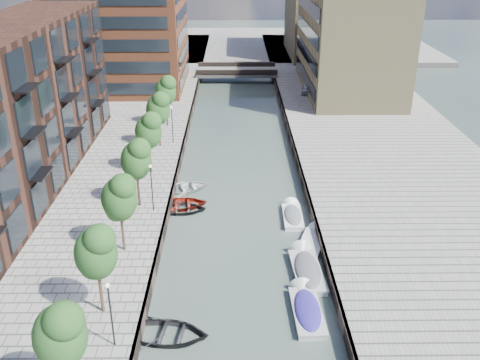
{
  "coord_description": "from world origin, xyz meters",
  "views": [
    {
      "loc": [
        -0.45,
        -15.37,
        21.85
      ],
      "look_at": [
        0.0,
        24.55,
        3.5
      ],
      "focal_mm": 40.0,
      "sensor_mm": 36.0,
      "label": 1
    }
  ],
  "objects_px": {
    "tree_3": "(136,158)",
    "tree_5": "(158,108)",
    "bridge": "(237,71)",
    "tree_2": "(119,196)",
    "tree_0": "(60,332)",
    "motorboat_3": "(306,308)",
    "motorboat_4": "(292,215)",
    "car": "(307,88)",
    "sloop_3": "(186,191)",
    "tree_6": "(165,90)",
    "motorboat_2": "(313,242)",
    "sloop_4": "(180,211)",
    "tree_1": "(95,250)",
    "sloop_0": "(167,338)",
    "motorboat_1": "(306,268)",
    "tree_4": "(148,130)",
    "sloop_2": "(179,207)"
  },
  "relations": [
    {
      "from": "tree_4",
      "to": "motorboat_1",
      "type": "relative_size",
      "value": 1.03
    },
    {
      "from": "tree_5",
      "to": "sloop_4",
      "type": "height_order",
      "value": "tree_5"
    },
    {
      "from": "sloop_3",
      "to": "motorboat_2",
      "type": "xyz_separation_m",
      "value": [
        10.64,
        -9.52,
        0.09
      ]
    },
    {
      "from": "bridge",
      "to": "tree_2",
      "type": "relative_size",
      "value": 2.18
    },
    {
      "from": "bridge",
      "to": "motorboat_3",
      "type": "xyz_separation_m",
      "value": [
        4.07,
        -59.9,
        -1.18
      ]
    },
    {
      "from": "tree_0",
      "to": "sloop_4",
      "type": "height_order",
      "value": "tree_0"
    },
    {
      "from": "tree_5",
      "to": "tree_6",
      "type": "distance_m",
      "value": 7.0
    },
    {
      "from": "car",
      "to": "sloop_3",
      "type": "bearing_deg",
      "value": -106.87
    },
    {
      "from": "motorboat_4",
      "to": "sloop_4",
      "type": "bearing_deg",
      "value": 173.7
    },
    {
      "from": "tree_6",
      "to": "motorboat_2",
      "type": "relative_size",
      "value": 1.16
    },
    {
      "from": "tree_2",
      "to": "motorboat_4",
      "type": "distance_m",
      "value": 15.43
    },
    {
      "from": "tree_1",
      "to": "tree_6",
      "type": "xyz_separation_m",
      "value": [
        0.0,
        35.0,
        0.0
      ]
    },
    {
      "from": "tree_2",
      "to": "tree_6",
      "type": "distance_m",
      "value": 28.0
    },
    {
      "from": "tree_0",
      "to": "sloop_3",
      "type": "xyz_separation_m",
      "value": [
        3.47,
        25.84,
        -5.31
      ]
    },
    {
      "from": "bridge",
      "to": "tree_6",
      "type": "bearing_deg",
      "value": -108.1
    },
    {
      "from": "sloop_0",
      "to": "motorboat_1",
      "type": "bearing_deg",
      "value": -45.59
    },
    {
      "from": "tree_2",
      "to": "car",
      "type": "bearing_deg",
      "value": 66.23
    },
    {
      "from": "tree_4",
      "to": "sloop_4",
      "type": "xyz_separation_m",
      "value": [
        3.31,
        -6.3,
        -5.31
      ]
    },
    {
      "from": "sloop_2",
      "to": "motorboat_3",
      "type": "xyz_separation_m",
      "value": [
        9.4,
        -14.36,
        0.21
      ]
    },
    {
      "from": "tree_1",
      "to": "sloop_0",
      "type": "relative_size",
      "value": 1.16
    },
    {
      "from": "tree_2",
      "to": "motorboat_4",
      "type": "height_order",
      "value": "tree_2"
    },
    {
      "from": "tree_3",
      "to": "car",
      "type": "height_order",
      "value": "tree_3"
    },
    {
      "from": "tree_0",
      "to": "motorboat_1",
      "type": "xyz_separation_m",
      "value": [
        13.11,
        12.54,
        -5.08
      ]
    },
    {
      "from": "tree_1",
      "to": "sloop_4",
      "type": "xyz_separation_m",
      "value": [
        3.31,
        14.7,
        -5.31
      ]
    },
    {
      "from": "sloop_0",
      "to": "motorboat_1",
      "type": "distance_m",
      "value": 11.44
    },
    {
      "from": "bridge",
      "to": "motorboat_1",
      "type": "relative_size",
      "value": 2.26
    },
    {
      "from": "tree_6",
      "to": "motorboat_1",
      "type": "relative_size",
      "value": 1.03
    },
    {
      "from": "tree_1",
      "to": "car",
      "type": "xyz_separation_m",
      "value": [
        18.6,
        49.24,
        -3.66
      ]
    },
    {
      "from": "tree_0",
      "to": "sloop_0",
      "type": "xyz_separation_m",
      "value": [
        3.96,
        5.68,
        -5.31
      ]
    },
    {
      "from": "bridge",
      "to": "sloop_0",
      "type": "bearing_deg",
      "value": -94.17
    },
    {
      "from": "tree_4",
      "to": "sloop_2",
      "type": "distance_m",
      "value": 8.3
    },
    {
      "from": "tree_0",
      "to": "tree_4",
      "type": "distance_m",
      "value": 28.0
    },
    {
      "from": "motorboat_4",
      "to": "tree_4",
      "type": "bearing_deg",
      "value": 150.39
    },
    {
      "from": "tree_0",
      "to": "tree_3",
      "type": "bearing_deg",
      "value": 90.0
    },
    {
      "from": "bridge",
      "to": "sloop_4",
      "type": "height_order",
      "value": "bridge"
    },
    {
      "from": "tree_2",
      "to": "tree_3",
      "type": "xyz_separation_m",
      "value": [
        0.0,
        7.0,
        0.0
      ]
    },
    {
      "from": "tree_1",
      "to": "car",
      "type": "relative_size",
      "value": 1.57
    },
    {
      "from": "tree_4",
      "to": "tree_3",
      "type": "bearing_deg",
      "value": -90.0
    },
    {
      "from": "motorboat_2",
      "to": "motorboat_4",
      "type": "height_order",
      "value": "motorboat_2"
    },
    {
      "from": "tree_0",
      "to": "motorboat_2",
      "type": "xyz_separation_m",
      "value": [
        14.12,
        16.32,
        -5.21
      ]
    },
    {
      "from": "tree_0",
      "to": "tree_3",
      "type": "height_order",
      "value": "same"
    },
    {
      "from": "tree_1",
      "to": "sloop_0",
      "type": "height_order",
      "value": "tree_1"
    },
    {
      "from": "motorboat_1",
      "to": "motorboat_3",
      "type": "distance_m",
      "value": 4.47
    },
    {
      "from": "tree_5",
      "to": "sloop_2",
      "type": "xyz_separation_m",
      "value": [
        3.17,
        -12.54,
        -5.31
      ]
    },
    {
      "from": "tree_6",
      "to": "sloop_2",
      "type": "distance_m",
      "value": 20.49
    },
    {
      "from": "tree_2",
      "to": "car",
      "type": "height_order",
      "value": "tree_2"
    },
    {
      "from": "tree_0",
      "to": "motorboat_3",
      "type": "distance_m",
      "value": 15.8
    },
    {
      "from": "tree_5",
      "to": "sloop_0",
      "type": "xyz_separation_m",
      "value": [
        3.96,
        -29.32,
        -5.31
      ]
    },
    {
      "from": "tree_3",
      "to": "tree_5",
      "type": "xyz_separation_m",
      "value": [
        0.0,
        14.0,
        0.0
      ]
    },
    {
      "from": "sloop_0",
      "to": "bridge",
      "type": "bearing_deg",
      "value": 3.42
    }
  ]
}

